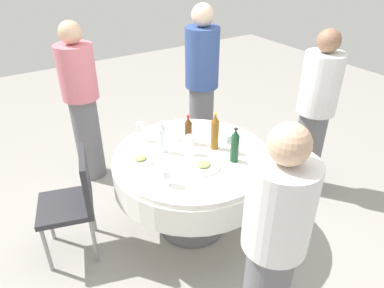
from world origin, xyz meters
TOP-DOWN VIEW (x-y plane):
  - ground_plane at (0.00, 0.00)m, footprint 10.00×10.00m
  - dining_table at (0.00, 0.00)m, footprint 1.25×1.25m
  - bottle_amber_south at (0.20, -0.02)m, footprint 0.06×0.06m
  - bottle_brown_outer at (0.07, 0.17)m, footprint 0.06×0.06m
  - bottle_dark_green_far at (0.22, -0.25)m, footprint 0.06×0.06m
  - bottle_clear_west at (-0.17, 0.16)m, footprint 0.06×0.06m
  - wine_glass_west at (-0.23, 0.41)m, footprint 0.06×0.06m
  - wine_glass_north at (-0.01, 0.01)m, footprint 0.07×0.07m
  - wine_glass_left at (0.25, -0.12)m, footprint 0.06×0.06m
  - wine_glass_right at (-0.35, -0.24)m, footprint 0.08×0.08m
  - plate_east at (-0.03, -0.20)m, footprint 0.24×0.24m
  - plate_inner at (-0.38, 0.12)m, footprint 0.20×0.20m
  - spoon_outer at (0.40, 0.21)m, footprint 0.13×0.15m
  - folded_napkin at (-0.01, 0.31)m, footprint 0.19×0.19m
  - person_south at (-0.18, -1.07)m, footprint 0.34×0.34m
  - person_outer at (0.70, 0.90)m, footprint 0.34×0.34m
  - person_far at (-0.46, 1.22)m, footprint 0.34×0.34m
  - person_west at (1.25, -0.12)m, footprint 0.34×0.34m
  - chair_left at (-0.87, 0.26)m, footprint 0.50×0.50m

SIDE VIEW (x-z plane):
  - ground_plane at x=0.00m, z-range 0.00..0.00m
  - chair_left at x=-0.87m, z-range 0.08..0.95m
  - dining_table at x=0.00m, z-range 0.22..0.96m
  - spoon_outer at x=0.40m, z-range 0.74..0.74m
  - plate_east at x=-0.03m, z-range 0.73..0.77m
  - plate_inner at x=-0.38m, z-range 0.73..0.77m
  - folded_napkin at x=-0.01m, z-range 0.74..0.76m
  - person_south at x=-0.18m, z-range 0.03..1.56m
  - person_west at x=1.25m, z-range 0.03..1.60m
  - person_far at x=-0.46m, z-range 0.04..1.62m
  - wine_glass_right at x=-0.35m, z-range 0.77..0.89m
  - wine_glass_west at x=-0.23m, z-range 0.77..0.92m
  - wine_glass_left at x=0.25m, z-range 0.77..0.93m
  - bottle_brown_outer at x=0.07m, z-range 0.73..0.98m
  - wine_glass_north at x=-0.01m, z-range 0.77..0.94m
  - bottle_clear_west at x=-0.17m, z-range 0.73..1.00m
  - bottle_dark_green_far at x=0.22m, z-range 0.73..1.01m
  - person_outer at x=0.70m, z-range 0.04..1.71m
  - bottle_amber_south at x=0.20m, z-range 0.73..1.04m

